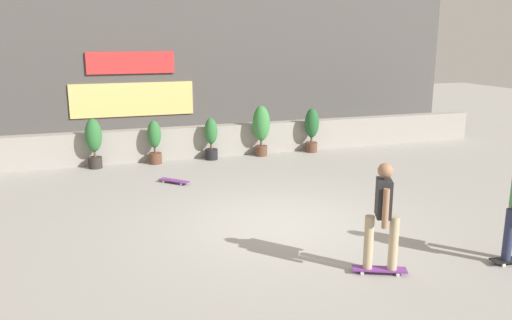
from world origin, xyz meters
The scene contains 10 objects.
ground_plane centered at (0.00, 0.00, 0.00)m, with size 48.00×48.00×0.00m, color #9E9B96.
planter_wall centered at (0.00, 6.00, 0.45)m, with size 18.00×0.40×0.90m, color gray.
building_backdrop centered at (0.00, 10.00, 3.25)m, with size 20.00×2.08×6.50m.
potted_plant_0 centered at (-3.19, 5.55, 0.76)m, with size 0.44×0.44×1.34m.
potted_plant_1 centered at (-1.60, 5.55, 0.64)m, with size 0.37×0.37×1.21m.
potted_plant_2 centered at (0.00, 5.55, 0.63)m, with size 0.36×0.36×1.19m.
potted_plant_3 centered at (1.51, 5.55, 0.86)m, with size 0.51×0.51×1.49m.
potted_plant_4 centered at (3.12, 5.55, 0.75)m, with size 0.43×0.43×1.33m.
skater_by_wall_right centered at (0.64, -2.42, 0.94)m, with size 0.81×0.52×1.70m.
skateboard_near_camera centered at (-1.44, 3.41, 0.06)m, with size 0.70×0.72×0.08m.
Camera 1 is at (-3.38, -8.65, 3.46)m, focal length 36.57 mm.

